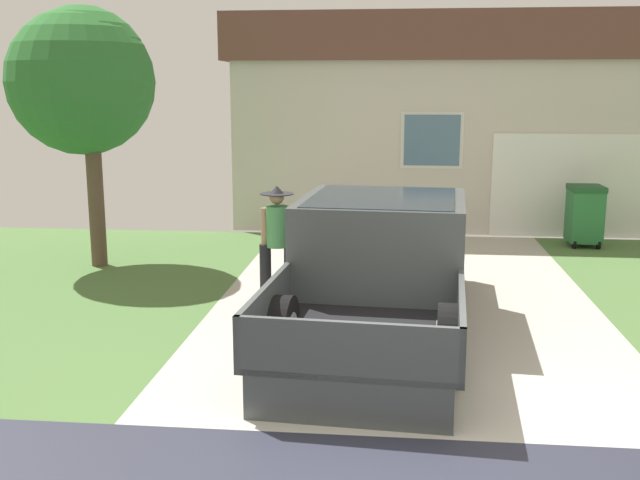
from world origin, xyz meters
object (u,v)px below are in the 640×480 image
Objects in this scene: person_with_hat at (277,241)px; house_with_garage at (470,118)px; front_yard_tree at (83,78)px; pickup_truck at (381,266)px; handbag at (283,301)px; wheeled_trash_bin at (585,214)px.

house_with_garage reaches higher than person_with_hat.
house_with_garage reaches higher than front_yard_tree.
house_with_garage is (1.86, 8.87, 1.52)m from pickup_truck.
handbag is at bearing -63.38° from person_with_hat.
person_with_hat is 3.70× the size of handbag.
house_with_garage is at bearing 115.55° from wheeled_trash_bin.
person_with_hat is (-1.40, 0.46, 0.20)m from pickup_truck.
wheeled_trash_bin is at bearing 57.85° from pickup_truck.
front_yard_tree is 3.70× the size of wheeled_trash_bin.
front_yard_tree is at bearing -165.05° from wheeled_trash_bin.
handbag is at bearing -110.21° from house_with_garage.
person_with_hat reaches higher than wheeled_trash_bin.
person_with_hat is 4.72m from front_yard_tree.
pickup_truck is at bearing -101.86° from house_with_garage.
pickup_truck reaches higher than wheeled_trash_bin.
person_with_hat is at bearing 166.18° from pickup_truck.
handbag is 0.04× the size of house_with_garage.
handbag is (0.10, -0.19, -0.77)m from person_with_hat.
person_with_hat is 9.12m from house_with_garage.
handbag is at bearing -136.45° from wheeled_trash_bin.
front_yard_tree is at bearing 146.99° from person_with_hat.
house_with_garage is 9.22× the size of wheeled_trash_bin.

